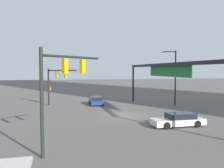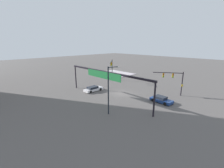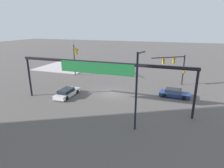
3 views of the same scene
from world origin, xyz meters
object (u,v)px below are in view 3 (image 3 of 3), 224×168
traffic_signal_opposite_side (176,64)px  sedan_car_approaching (67,93)px  streetlamp_curved_arm (137,86)px  traffic_signal_near_corner (75,55)px  sedan_car_waiting_far (174,93)px

traffic_signal_opposite_side → sedan_car_approaching: (15.05, 10.97, -3.24)m
traffic_signal_opposite_side → streetlamp_curved_arm: streetlamp_curved_arm is taller
traffic_signal_near_corner → traffic_signal_opposite_side: size_ratio=1.15×
traffic_signal_near_corner → streetlamp_curved_arm: streetlamp_curved_arm is taller
traffic_signal_near_corner → sedan_car_waiting_far: size_ratio=1.44×
streetlamp_curved_arm → sedan_car_approaching: bearing=75.5°
traffic_signal_opposite_side → sedan_car_waiting_far: size_ratio=1.25×
sedan_car_approaching → sedan_car_waiting_far: bearing=-71.3°
traffic_signal_opposite_side → sedan_car_waiting_far: (-0.25, 5.91, -3.24)m
sedan_car_waiting_far → traffic_signal_opposite_side: bearing=96.5°
streetlamp_curved_arm → sedan_car_approaching: (11.78, -5.74, -4.02)m
traffic_signal_near_corner → sedan_car_waiting_far: traffic_signal_near_corner is taller
streetlamp_curved_arm → traffic_signal_opposite_side: bearing=0.5°
traffic_signal_near_corner → sedan_car_waiting_far: 20.94m
streetlamp_curved_arm → sedan_car_waiting_far: streetlamp_curved_arm is taller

